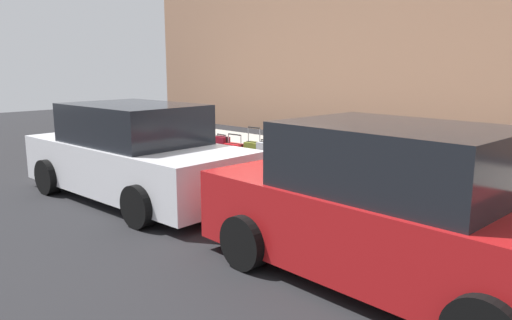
# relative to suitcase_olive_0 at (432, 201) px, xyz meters

# --- Properties ---
(ground_plane) EXTENTS (40.00, 40.00, 0.00)m
(ground_plane) POSITION_rel_suitcase_olive_0_xyz_m (3.19, 0.43, -0.40)
(ground_plane) COLOR black
(sidewalk_curb) EXTENTS (18.00, 5.00, 0.14)m
(sidewalk_curb) POSITION_rel_suitcase_olive_0_xyz_m (3.19, -2.07, -0.33)
(sidewalk_curb) COLOR #ADA89E
(sidewalk_curb) RESTS_ON ground_plane
(suitcase_olive_0) EXTENTS (0.40, 0.21, 0.57)m
(suitcase_olive_0) POSITION_rel_suitcase_olive_0_xyz_m (0.00, 0.00, 0.00)
(suitcase_olive_0) COLOR #59601E
(suitcase_olive_0) RESTS_ON sidewalk_curb
(suitcase_red_1) EXTENTS (0.51, 0.25, 1.04)m
(suitcase_red_1) POSITION_rel_suitcase_olive_0_xyz_m (0.54, -0.05, 0.12)
(suitcase_red_1) COLOR red
(suitcase_red_1) RESTS_ON sidewalk_curb
(suitcase_maroon_2) EXTENTS (0.44, 0.24, 0.75)m
(suitcase_maroon_2) POSITION_rel_suitcase_olive_0_xyz_m (1.11, -0.11, 0.09)
(suitcase_maroon_2) COLOR maroon
(suitcase_maroon_2) RESTS_ON sidewalk_curb
(suitcase_black_3) EXTENTS (0.45, 0.23, 0.95)m
(suitcase_black_3) POSITION_rel_suitcase_olive_0_xyz_m (1.65, -0.04, 0.08)
(suitcase_black_3) COLOR black
(suitcase_black_3) RESTS_ON sidewalk_curb
(suitcase_teal_4) EXTENTS (0.41, 0.28, 0.69)m
(suitcase_teal_4) POSITION_rel_suitcase_olive_0_xyz_m (2.17, -0.08, 0.06)
(suitcase_teal_4) COLOR #0F606B
(suitcase_teal_4) RESTS_ON sidewalk_curb
(suitcase_navy_5) EXTENTS (0.38, 0.22, 0.91)m
(suitcase_navy_5) POSITION_rel_suitcase_olive_0_xyz_m (2.65, -0.11, 0.05)
(suitcase_navy_5) COLOR navy
(suitcase_navy_5) RESTS_ON sidewalk_curb
(suitcase_silver_6) EXTENTS (0.49, 0.25, 0.82)m
(suitcase_silver_6) POSITION_rel_suitcase_olive_0_xyz_m (3.18, 0.01, 0.12)
(suitcase_silver_6) COLOR #9EA0A8
(suitcase_silver_6) RESTS_ON sidewalk_curb
(suitcase_olive_7) EXTENTS (0.37, 0.25, 1.01)m
(suitcase_olive_7) POSITION_rel_suitcase_olive_0_xyz_m (3.69, -0.12, 0.09)
(suitcase_olive_7) COLOR #59601E
(suitcase_olive_7) RESTS_ON sidewalk_curb
(suitcase_red_8) EXTENTS (0.41, 0.25, 0.83)m
(suitcase_red_8) POSITION_rel_suitcase_olive_0_xyz_m (4.17, -0.06, 0.06)
(suitcase_red_8) COLOR red
(suitcase_red_8) RESTS_ON sidewalk_curb
(suitcase_maroon_9) EXTENTS (0.36, 0.22, 0.78)m
(suitcase_maroon_9) POSITION_rel_suitcase_olive_0_xyz_m (4.64, -0.13, 0.10)
(suitcase_maroon_9) COLOR maroon
(suitcase_maroon_9) RESTS_ON sidewalk_curb
(fire_hydrant) EXTENTS (0.39, 0.21, 0.85)m
(fire_hydrant) POSITION_rel_suitcase_olive_0_xyz_m (5.40, -0.06, 0.18)
(fire_hydrant) COLOR #D89E0C
(fire_hydrant) RESTS_ON sidewalk_curb
(bollard_post) EXTENTS (0.12, 0.12, 0.76)m
(bollard_post) POSITION_rel_suitcase_olive_0_xyz_m (6.13, 0.09, 0.12)
(bollard_post) COLOR brown
(bollard_post) RESTS_ON sidewalk_curb
(parked_car_red_0) EXTENTS (4.44, 2.13, 1.72)m
(parked_car_red_0) POSITION_rel_suitcase_olive_0_xyz_m (-0.49, 2.06, 0.40)
(parked_car_red_0) COLOR #AD1619
(parked_car_red_0) RESTS_ON ground_plane
(parked_car_white_1) EXTENTS (4.64, 2.17, 1.67)m
(parked_car_white_1) POSITION_rel_suitcase_olive_0_xyz_m (4.48, 2.06, 0.38)
(parked_car_white_1) COLOR silver
(parked_car_white_1) RESTS_ON ground_plane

